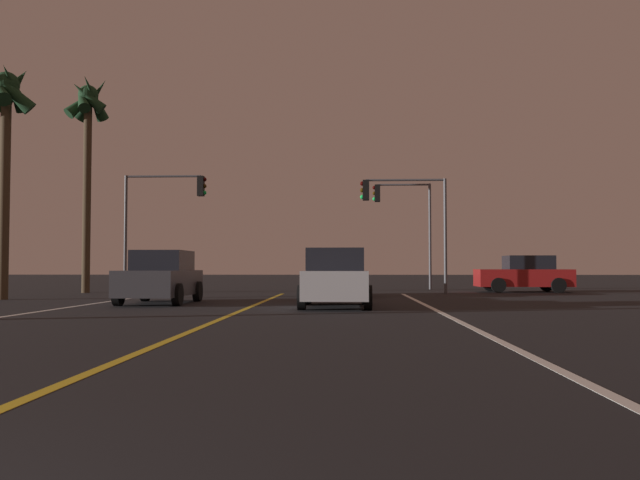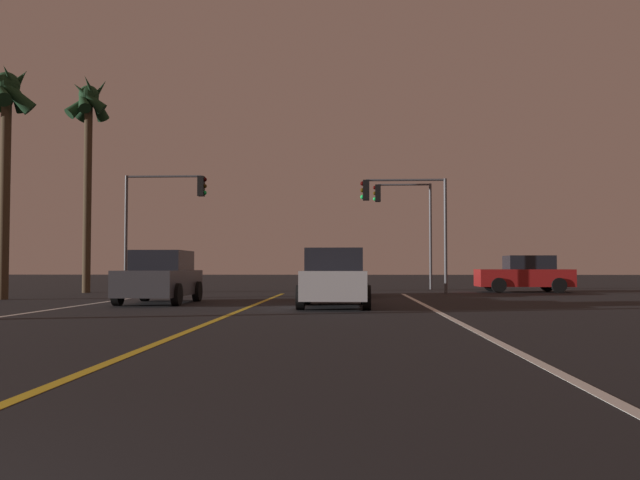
{
  "view_description": "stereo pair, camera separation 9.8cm",
  "coord_description": "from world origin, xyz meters",
  "px_view_note": "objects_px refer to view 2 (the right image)",
  "views": [
    {
      "loc": [
        2.84,
        -1.71,
        1.17
      ],
      "look_at": [
        1.71,
        25.82,
        2.28
      ],
      "focal_mm": 37.68,
      "sensor_mm": 36.0,
      "label": 1
    },
    {
      "loc": [
        2.94,
        -1.71,
        1.17
      ],
      "look_at": [
        1.71,
        25.82,
        2.28
      ],
      "focal_mm": 37.68,
      "sensor_mm": 36.0,
      "label": 2
    }
  ],
  "objects_px": {
    "car_lead_same_lane": "(335,279)",
    "car_oncoming": "(161,278)",
    "car_crossing_side": "(525,274)",
    "car_ahead_far": "(338,276)",
    "traffic_light_far_right": "(403,211)",
    "palm_tree_left_mid": "(7,110)",
    "palm_tree_left_far": "(89,120)",
    "traffic_light_near_right": "(403,207)",
    "traffic_light_near_left": "(165,205)"
  },
  "relations": [
    {
      "from": "traffic_light_far_right",
      "to": "traffic_light_near_left",
      "type": "bearing_deg",
      "value": 26.33
    },
    {
      "from": "car_ahead_far",
      "to": "palm_tree_left_far",
      "type": "relative_size",
      "value": 0.43
    },
    {
      "from": "car_oncoming",
      "to": "palm_tree_left_mid",
      "type": "relative_size",
      "value": 0.5
    },
    {
      "from": "car_oncoming",
      "to": "traffic_light_far_right",
      "type": "relative_size",
      "value": 0.77
    },
    {
      "from": "traffic_light_near_right",
      "to": "palm_tree_left_mid",
      "type": "bearing_deg",
      "value": 22.89
    },
    {
      "from": "car_oncoming",
      "to": "car_ahead_far",
      "type": "bearing_deg",
      "value": 134.27
    },
    {
      "from": "car_lead_same_lane",
      "to": "car_oncoming",
      "type": "distance_m",
      "value": 5.92
    },
    {
      "from": "car_oncoming",
      "to": "traffic_light_near_left",
      "type": "bearing_deg",
      "value": -165.29
    },
    {
      "from": "car_lead_same_lane",
      "to": "car_crossing_side",
      "type": "height_order",
      "value": "same"
    },
    {
      "from": "traffic_light_far_right",
      "to": "palm_tree_left_far",
      "type": "bearing_deg",
      "value": 19.97
    },
    {
      "from": "car_ahead_far",
      "to": "car_oncoming",
      "type": "xyz_separation_m",
      "value": [
        -5.6,
        -5.46,
        0.0
      ]
    },
    {
      "from": "car_crossing_side",
      "to": "car_lead_same_lane",
      "type": "bearing_deg",
      "value": 54.77
    },
    {
      "from": "car_lead_same_lane",
      "to": "palm_tree_left_far",
      "type": "height_order",
      "value": "palm_tree_left_far"
    },
    {
      "from": "car_lead_same_lane",
      "to": "traffic_light_near_right",
      "type": "bearing_deg",
      "value": -15.28
    },
    {
      "from": "car_oncoming",
      "to": "car_lead_same_lane",
      "type": "bearing_deg",
      "value": 72.28
    },
    {
      "from": "traffic_light_far_right",
      "to": "traffic_light_near_right",
      "type": "bearing_deg",
      "value": 85.31
    },
    {
      "from": "car_oncoming",
      "to": "palm_tree_left_mid",
      "type": "distance_m",
      "value": 9.03
    },
    {
      "from": "car_lead_same_lane",
      "to": "palm_tree_left_mid",
      "type": "bearing_deg",
      "value": 71.45
    },
    {
      "from": "traffic_light_near_right",
      "to": "palm_tree_left_mid",
      "type": "distance_m",
      "value": 16.32
    },
    {
      "from": "car_ahead_far",
      "to": "traffic_light_near_left",
      "type": "bearing_deg",
      "value": 69.03
    },
    {
      "from": "traffic_light_near_right",
      "to": "car_crossing_side",
      "type": "bearing_deg",
      "value": -161.48
    },
    {
      "from": "traffic_light_near_right",
      "to": "traffic_light_near_left",
      "type": "bearing_deg",
      "value": 0.0
    },
    {
      "from": "car_ahead_far",
      "to": "traffic_light_near_right",
      "type": "relative_size",
      "value": 0.85
    },
    {
      "from": "car_oncoming",
      "to": "traffic_light_near_left",
      "type": "distance_m",
      "value": 9.29
    },
    {
      "from": "car_ahead_far",
      "to": "car_crossing_side",
      "type": "relative_size",
      "value": 1.0
    },
    {
      "from": "car_ahead_far",
      "to": "traffic_light_near_left",
      "type": "distance_m",
      "value": 8.95
    },
    {
      "from": "car_crossing_side",
      "to": "traffic_light_far_right",
      "type": "xyz_separation_m",
      "value": [
        -5.36,
        3.55,
        3.29
      ]
    },
    {
      "from": "palm_tree_left_mid",
      "to": "palm_tree_left_far",
      "type": "bearing_deg",
      "value": 85.67
    },
    {
      "from": "car_ahead_far",
      "to": "car_lead_same_lane",
      "type": "bearing_deg",
      "value": -179.64
    },
    {
      "from": "car_crossing_side",
      "to": "palm_tree_left_far",
      "type": "relative_size",
      "value": 0.43
    },
    {
      "from": "car_lead_same_lane",
      "to": "palm_tree_left_far",
      "type": "relative_size",
      "value": 0.43
    },
    {
      "from": "car_lead_same_lane",
      "to": "traffic_light_near_right",
      "type": "xyz_separation_m",
      "value": [
        2.8,
        10.25,
        3.01
      ]
    },
    {
      "from": "car_oncoming",
      "to": "traffic_light_near_left",
      "type": "relative_size",
      "value": 0.81
    },
    {
      "from": "car_lead_same_lane",
      "to": "car_oncoming",
      "type": "xyz_separation_m",
      "value": [
        -5.64,
        1.8,
        0.0
      ]
    },
    {
      "from": "car_lead_same_lane",
      "to": "traffic_light_far_right",
      "type": "xyz_separation_m",
      "value": [
        3.25,
        15.75,
        3.29
      ]
    },
    {
      "from": "car_ahead_far",
      "to": "palm_tree_left_far",
      "type": "bearing_deg",
      "value": 74.66
    },
    {
      "from": "traffic_light_near_left",
      "to": "palm_tree_left_far",
      "type": "distance_m",
      "value": 5.33
    },
    {
      "from": "car_oncoming",
      "to": "traffic_light_near_right",
      "type": "xyz_separation_m",
      "value": [
        8.44,
        8.45,
        3.01
      ]
    },
    {
      "from": "car_crossing_side",
      "to": "car_ahead_far",
      "type": "bearing_deg",
      "value": 29.71
    },
    {
      "from": "car_ahead_far",
      "to": "traffic_light_far_right",
      "type": "height_order",
      "value": "traffic_light_far_right"
    },
    {
      "from": "traffic_light_near_left",
      "to": "traffic_light_far_right",
      "type": "xyz_separation_m",
      "value": [
        11.11,
        5.5,
        0.13
      ]
    },
    {
      "from": "car_lead_same_lane",
      "to": "car_oncoming",
      "type": "bearing_deg",
      "value": 72.28
    },
    {
      "from": "traffic_light_far_right",
      "to": "palm_tree_left_mid",
      "type": "bearing_deg",
      "value": 37.63
    },
    {
      "from": "car_oncoming",
      "to": "palm_tree_left_mid",
      "type": "height_order",
      "value": "palm_tree_left_mid"
    },
    {
      "from": "traffic_light_near_right",
      "to": "palm_tree_left_far",
      "type": "relative_size",
      "value": 0.51
    },
    {
      "from": "car_crossing_side",
      "to": "car_oncoming",
      "type": "bearing_deg",
      "value": 36.11
    },
    {
      "from": "car_lead_same_lane",
      "to": "car_crossing_side",
      "type": "relative_size",
      "value": 1.0
    },
    {
      "from": "traffic_light_near_left",
      "to": "palm_tree_left_mid",
      "type": "bearing_deg",
      "value": -123.4
    },
    {
      "from": "car_ahead_far",
      "to": "traffic_light_near_right",
      "type": "height_order",
      "value": "traffic_light_near_right"
    },
    {
      "from": "traffic_light_near_right",
      "to": "traffic_light_far_right",
      "type": "height_order",
      "value": "traffic_light_far_right"
    }
  ]
}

